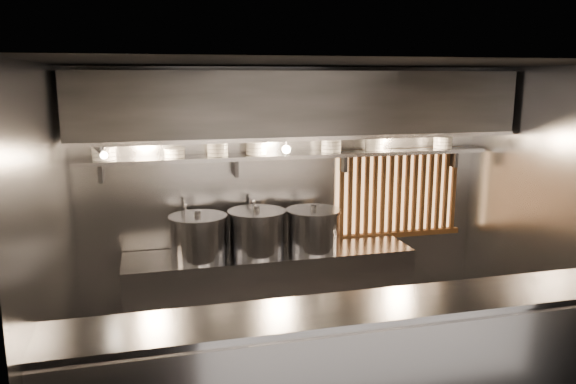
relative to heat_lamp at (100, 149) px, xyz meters
name	(u,v)px	position (x,y,z in m)	size (l,w,h in m)	color
floor	(330,381)	(1.90, -0.85, -2.07)	(4.50, 4.50, 0.00)	black
ceiling	(336,63)	(1.90, -0.85, 0.73)	(4.50, 4.50, 0.00)	black
wall_back	(288,196)	(1.90, 0.65, -0.67)	(4.50, 4.50, 0.00)	gray
wall_left	(50,252)	(-0.35, -0.85, -0.67)	(3.00, 3.00, 0.00)	gray
wall_right	(557,215)	(4.15, -0.85, -0.67)	(3.00, 3.00, 0.00)	gray
serving_counter	(374,378)	(1.90, -1.81, -1.50)	(4.50, 0.56, 1.13)	#96969B
cooking_bench	(270,292)	(1.60, 0.28, -1.62)	(3.00, 0.70, 0.90)	#96969B
bowl_shelf	(293,155)	(1.90, 0.47, -0.19)	(4.40, 0.34, 0.04)	#96969B
exhaust_hood	(298,104)	(1.90, 0.25, 0.36)	(4.40, 0.81, 0.65)	#2D2D30
wood_screen	(398,193)	(3.20, 0.60, -0.69)	(1.56, 0.09, 1.04)	#FFBB72
faucet_left	(184,213)	(0.75, 0.52, -0.76)	(0.04, 0.30, 0.50)	silver
faucet_right	(251,209)	(1.45, 0.52, -0.76)	(0.04, 0.30, 0.50)	silver
heat_lamp	(100,149)	(0.00, 0.00, 0.00)	(0.25, 0.35, 0.20)	#96969B
pendant_bulb	(286,149)	(1.80, 0.35, -0.11)	(0.09, 0.09, 0.19)	#2D2D30
stock_pot_left	(198,237)	(0.86, 0.25, -0.95)	(0.65, 0.65, 0.48)	#96969B
stock_pot_mid	(313,229)	(2.07, 0.25, -0.95)	(0.61, 0.61, 0.47)	#96969B
stock_pot_right	(257,231)	(1.46, 0.28, -0.94)	(0.62, 0.62, 0.49)	#96969B
bowl_stack_0	(104,153)	(0.00, 0.47, -0.10)	(0.24, 0.24, 0.13)	white
bowl_stack_1	(175,153)	(0.67, 0.47, -0.12)	(0.22, 0.22, 0.09)	white
bowl_stack_2	(218,148)	(1.10, 0.47, -0.08)	(0.23, 0.23, 0.17)	white
bowl_stack_3	(256,148)	(1.51, 0.47, -0.10)	(0.23, 0.23, 0.13)	white
bowl_stack_4	(331,144)	(2.33, 0.47, -0.08)	(0.23, 0.23, 0.17)	white
bowl_stack_5	(374,143)	(2.82, 0.47, -0.08)	(0.22, 0.22, 0.17)	white
bowl_stack_6	(443,142)	(3.66, 0.47, -0.10)	(0.22, 0.22, 0.13)	white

